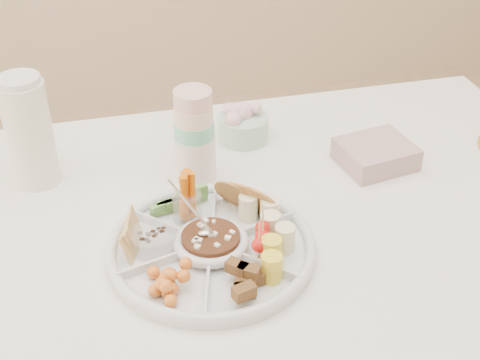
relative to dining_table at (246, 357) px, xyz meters
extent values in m
cube|color=white|center=(0.00, 0.00, 0.00)|extent=(1.52, 1.02, 0.76)
cylinder|color=white|center=(-0.08, -0.07, 0.40)|extent=(0.46, 0.46, 0.04)
cylinder|color=#371D13|center=(-0.08, -0.07, 0.41)|extent=(0.13, 0.13, 0.04)
cylinder|color=white|center=(-0.06, 0.19, 0.50)|extent=(0.11, 0.11, 0.24)
cylinder|color=silver|center=(-0.39, 0.26, 0.50)|extent=(0.12, 0.12, 0.25)
cylinder|color=silver|center=(0.08, 0.33, 0.42)|extent=(0.15, 0.15, 0.09)
cube|color=#B48A91|center=(0.33, 0.15, 0.40)|extent=(0.17, 0.16, 0.05)
camera|label=1|loc=(-0.26, -1.00, 1.19)|focal=50.00mm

